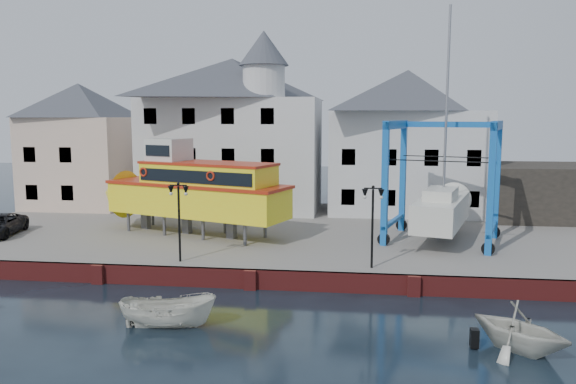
# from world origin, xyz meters

# --- Properties ---
(ground) EXTENTS (140.00, 140.00, 0.00)m
(ground) POSITION_xyz_m (0.00, 0.00, 0.00)
(ground) COLOR black
(ground) RESTS_ON ground
(hardstanding) EXTENTS (44.00, 22.00, 1.00)m
(hardstanding) POSITION_xyz_m (0.00, 11.00, 0.50)
(hardstanding) COLOR slate
(hardstanding) RESTS_ON ground
(quay_wall) EXTENTS (44.00, 0.47, 1.00)m
(quay_wall) POSITION_xyz_m (-0.00, 0.10, 0.50)
(quay_wall) COLOR maroon
(quay_wall) RESTS_ON ground
(building_pink) EXTENTS (8.00, 7.00, 10.30)m
(building_pink) POSITION_xyz_m (-18.00, 18.00, 6.15)
(building_pink) COLOR beige
(building_pink) RESTS_ON hardstanding
(building_white_main) EXTENTS (14.00, 8.30, 14.00)m
(building_white_main) POSITION_xyz_m (-4.87, 18.39, 7.34)
(building_white_main) COLOR silver
(building_white_main) RESTS_ON hardstanding
(building_white_right) EXTENTS (12.00, 8.00, 11.20)m
(building_white_right) POSITION_xyz_m (9.00, 19.00, 6.60)
(building_white_right) COLOR silver
(building_white_right) RESTS_ON hardstanding
(shed_dark) EXTENTS (8.00, 7.00, 4.00)m
(shed_dark) POSITION_xyz_m (19.00, 17.00, 3.00)
(shed_dark) COLOR black
(shed_dark) RESTS_ON hardstanding
(lamp_post_left) EXTENTS (1.12, 0.32, 4.20)m
(lamp_post_left) POSITION_xyz_m (-4.00, 1.20, 4.17)
(lamp_post_left) COLOR black
(lamp_post_left) RESTS_ON hardstanding
(lamp_post_right) EXTENTS (1.12, 0.32, 4.20)m
(lamp_post_right) POSITION_xyz_m (6.00, 1.20, 4.17)
(lamp_post_right) COLOR black
(lamp_post_right) RESTS_ON hardstanding
(tour_boat) EXTENTS (14.43, 7.98, 6.16)m
(tour_boat) POSITION_xyz_m (-5.78, 8.18, 3.90)
(tour_boat) COLOR #59595E
(tour_boat) RESTS_ON hardstanding
(travel_lift) EXTENTS (7.76, 9.62, 14.10)m
(travel_lift) POSITION_xyz_m (10.54, 8.60, 3.35)
(travel_lift) COLOR #126BAF
(travel_lift) RESTS_ON hardstanding
(motorboat_a) EXTENTS (4.14, 2.01, 1.53)m
(motorboat_a) POSITION_xyz_m (-2.37, -5.44, 0.00)
(motorboat_a) COLOR beige
(motorboat_a) RESTS_ON ground
(motorboat_c) EXTENTS (4.90, 4.87, 1.95)m
(motorboat_c) POSITION_xyz_m (11.26, -6.01, 0.00)
(motorboat_c) COLOR beige
(motorboat_c) RESTS_ON ground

